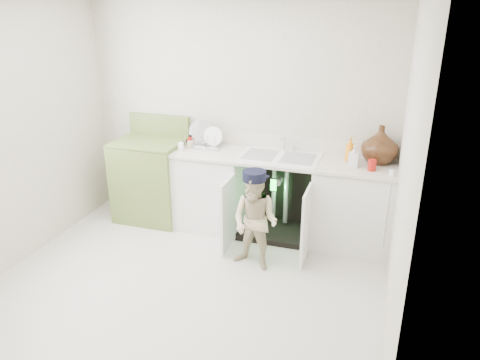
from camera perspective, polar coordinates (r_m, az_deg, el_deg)
name	(u,v)px	position (r m, az deg, el deg)	size (l,w,h in m)	color
ground	(188,283)	(4.47, -6.30, -12.32)	(3.50, 3.50, 0.00)	beige
room_shell	(182,155)	(3.92, -7.04, 3.09)	(6.00, 5.50, 1.26)	beige
counter_run	(283,193)	(5.09, 5.21, -1.63)	(2.44, 1.02, 1.28)	silver
avocado_stove	(152,178)	(5.58, -10.73, 0.21)	(0.76, 0.65, 1.18)	olive
repair_worker	(255,221)	(4.44, 1.86, -4.96)	(0.55, 0.64, 0.99)	beige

